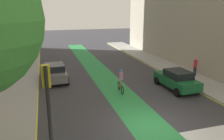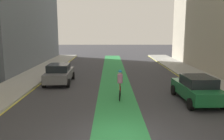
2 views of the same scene
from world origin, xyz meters
name	(u,v)px [view 2 (image 2 of 2)]	position (x,y,z in m)	size (l,w,h in m)	color
ground_plane	(121,139)	(0.00, 0.00, 0.00)	(120.00, 120.00, 0.00)	#38383D
bike_lane_paint	(121,139)	(-0.03, 0.00, 0.00)	(2.40, 60.00, 0.01)	#2D8C47
car_grey_left_far	(59,73)	(-4.51, 9.76, 0.80)	(2.14, 4.26, 1.57)	slate
car_green_right_far	(197,89)	(4.73, 4.80, 0.80)	(2.13, 4.25, 1.57)	#196033
cyclist_in_lane	(120,84)	(0.18, 5.35, 0.97)	(0.32, 1.73, 1.86)	black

